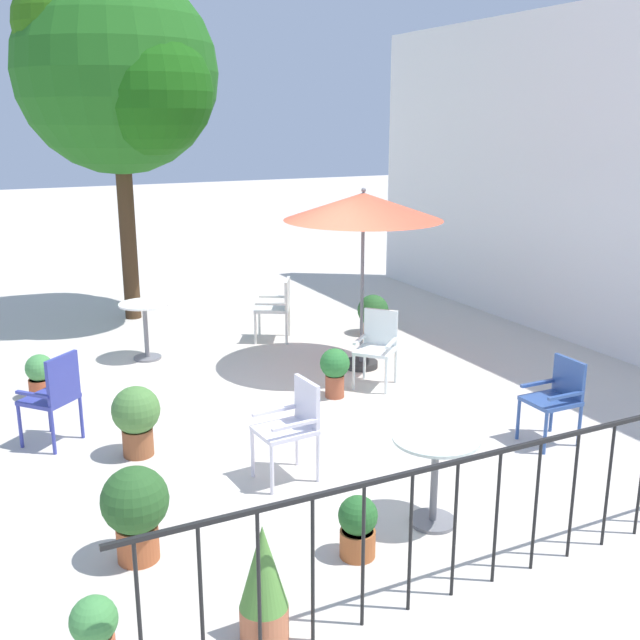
# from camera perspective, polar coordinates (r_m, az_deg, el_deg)

# --- Properties ---
(ground_plane) EXTENTS (60.00, 60.00, 0.00)m
(ground_plane) POSITION_cam_1_polar(r_m,az_deg,el_deg) (8.40, -2.54, -6.81)
(ground_plane) COLOR beige
(villa_facade) EXTENTS (11.42, 0.30, 4.68)m
(villa_facade) POSITION_cam_1_polar(r_m,az_deg,el_deg) (10.74, 22.29, 9.80)
(villa_facade) COLOR white
(villa_facade) RESTS_ON ground
(terrace_railing) EXTENTS (0.03, 5.26, 1.01)m
(terrace_railing) POSITION_cam_1_polar(r_m,az_deg,el_deg) (5.32, 13.55, -12.93)
(terrace_railing) COLOR black
(terrace_railing) RESTS_ON ground
(shade_tree) EXTENTS (3.20, 3.05, 5.35)m
(shade_tree) POSITION_cam_1_polar(r_m,az_deg,el_deg) (12.08, -15.15, 18.03)
(shade_tree) COLOR #442E1C
(shade_tree) RESTS_ON ground
(patio_umbrella_0) EXTENTS (2.00, 2.00, 2.33)m
(patio_umbrella_0) POSITION_cam_1_polar(r_m,az_deg,el_deg) (9.29, 3.35, 8.57)
(patio_umbrella_0) COLOR #2D2D2D
(patio_umbrella_0) RESTS_ON ground
(cafe_table_0) EXTENTS (0.67, 0.67, 0.78)m
(cafe_table_0) POSITION_cam_1_polar(r_m,az_deg,el_deg) (10.19, -13.31, -0.04)
(cafe_table_0) COLOR white
(cafe_table_0) RESTS_ON ground
(cafe_table_1) EXTENTS (0.69, 0.69, 0.75)m
(cafe_table_1) POSITION_cam_1_polar(r_m,az_deg,el_deg) (6.02, 8.85, -10.90)
(cafe_table_1) COLOR silver
(cafe_table_1) RESTS_ON ground
(patio_chair_0) EXTENTS (0.63, 0.63, 0.94)m
(patio_chair_0) POSITION_cam_1_polar(r_m,az_deg,el_deg) (7.77, -19.75, -5.30)
(patio_chair_0) COLOR #353D9A
(patio_chair_0) RESTS_ON ground
(patio_chair_1) EXTENTS (0.64, 0.64, 0.91)m
(patio_chair_1) POSITION_cam_1_polar(r_m,az_deg,el_deg) (9.00, 4.45, -1.77)
(patio_chair_1) COLOR white
(patio_chair_1) RESTS_ON ground
(patio_chair_2) EXTENTS (0.67, 0.66, 0.91)m
(patio_chair_2) POSITION_cam_1_polar(r_m,az_deg,el_deg) (10.79, -3.26, 1.22)
(patio_chair_2) COLOR silver
(patio_chair_2) RESTS_ON ground
(patio_chair_3) EXTENTS (0.43, 0.48, 0.86)m
(patio_chair_3) POSITION_cam_1_polar(r_m,az_deg,el_deg) (7.77, 17.78, -5.47)
(patio_chair_3) COLOR #315090
(patio_chair_3) RESTS_ON ground
(patio_chair_4) EXTENTS (0.46, 0.53, 0.91)m
(patio_chair_4) POSITION_cam_1_polar(r_m,az_deg,el_deg) (6.67, -2.11, -7.90)
(patio_chair_4) COLOR white
(patio_chair_4) RESTS_ON ground
(potted_plant_0) EXTENTS (0.47, 0.47, 0.60)m
(potted_plant_0) POSITION_cam_1_polar(r_m,az_deg,el_deg) (11.18, 4.10, 0.61)
(potted_plant_0) COLOR #A24F2C
(potted_plant_0) RESTS_ON ground
(potted_plant_1) EXTENTS (0.35, 0.35, 0.59)m
(potted_plant_1) POSITION_cam_1_polar(r_m,az_deg,el_deg) (8.61, 1.15, -3.78)
(potted_plant_1) COLOR #A14F34
(potted_plant_1) RESTS_ON ground
(potted_plant_2) EXTENTS (0.46, 0.46, 0.70)m
(potted_plant_2) POSITION_cam_1_polar(r_m,az_deg,el_deg) (7.35, -13.96, -7.21)
(potted_plant_2) COLOR brown
(potted_plant_2) RESTS_ON ground
(potted_plant_3) EXTENTS (0.31, 0.31, 0.79)m
(potted_plant_3) POSITION_cam_1_polar(r_m,az_deg,el_deg) (4.85, -4.38, -19.56)
(potted_plant_3) COLOR #BF6C47
(potted_plant_3) RESTS_ON ground
(potted_plant_4) EXTENTS (0.50, 0.50, 0.73)m
(potted_plant_4) POSITION_cam_1_polar(r_m,az_deg,el_deg) (5.71, -13.98, -13.82)
(potted_plant_4) COLOR #B05730
(potted_plant_4) RESTS_ON ground
(potted_plant_5) EXTENTS (0.30, 0.30, 0.48)m
(potted_plant_5) POSITION_cam_1_polar(r_m,az_deg,el_deg) (5.68, 2.93, -15.55)
(potted_plant_5) COLOR #AF5C2F
(potted_plant_5) RESTS_ON ground
(potted_plant_6) EXTENTS (0.32, 0.32, 0.53)m
(potted_plant_6) POSITION_cam_1_polar(r_m,az_deg,el_deg) (9.19, -20.75, -4.00)
(potted_plant_6) COLOR #B04F2E
(potted_plant_6) RESTS_ON ground
(potted_plant_7) EXTENTS (0.28, 0.28, 0.52)m
(potted_plant_7) POSITION_cam_1_polar(r_m,az_deg,el_deg) (4.81, -16.94, -22.12)
(potted_plant_7) COLOR #BC583A
(potted_plant_7) RESTS_ON ground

